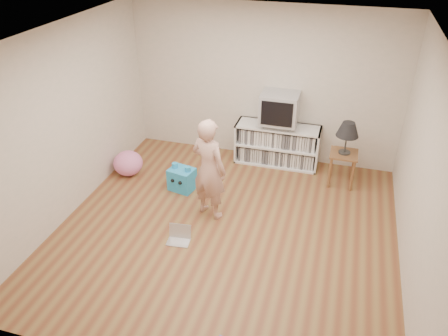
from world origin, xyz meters
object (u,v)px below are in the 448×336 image
object	(u,v)px
media_unit	(277,144)
person	(209,169)
table_lamp	(348,130)
dvd_deck	(279,124)
crt_tv	(280,108)
plush_pink	(128,163)
plush_blue	(182,179)
side_table	(343,161)
laptop	(179,236)

from	to	relation	value
media_unit	person	size ratio (longest dim) A/B	0.94
media_unit	person	distance (m)	1.90
table_lamp	dvd_deck	bearing A→B (deg)	161.41
crt_tv	person	world-z (taller)	person
crt_tv	plush_pink	bearing A→B (deg)	-155.22
media_unit	table_lamp	xyz separation A→B (m)	(1.10, -0.39, 0.59)
plush_blue	person	bearing A→B (deg)	-26.82
media_unit	dvd_deck	bearing A→B (deg)	-90.00
crt_tv	plush_blue	world-z (taller)	crt_tv
media_unit	person	world-z (taller)	person
dvd_deck	side_table	world-z (taller)	dvd_deck
crt_tv	table_lamp	bearing A→B (deg)	-18.43
table_lamp	media_unit	bearing A→B (deg)	160.68
table_lamp	laptop	world-z (taller)	table_lamp
person	plush_pink	xyz separation A→B (m)	(-1.62, 0.67, -0.54)
crt_tv	person	xyz separation A→B (m)	(-0.65, -1.72, -0.28)
laptop	plush_blue	bearing A→B (deg)	103.16
side_table	person	distance (m)	2.23
person	dvd_deck	bearing A→B (deg)	-90.43
table_lamp	person	xyz separation A→B (m)	(-1.75, -1.35, -0.20)
media_unit	side_table	world-z (taller)	media_unit
dvd_deck	side_table	bearing A→B (deg)	-18.59
media_unit	laptop	xyz separation A→B (m)	(-0.86, -2.41, -0.29)
laptop	side_table	bearing A→B (deg)	40.05
media_unit	crt_tv	bearing A→B (deg)	-90.00
table_lamp	plush_pink	bearing A→B (deg)	-168.57
plush_blue	plush_pink	distance (m)	1.03
side_table	table_lamp	size ratio (longest dim) A/B	1.07
dvd_deck	plush_blue	world-z (taller)	dvd_deck
plush_pink	dvd_deck	bearing A→B (deg)	24.85
person	plush_blue	distance (m)	0.96
crt_tv	laptop	size ratio (longest dim) A/B	1.88
side_table	plush_pink	xyz separation A→B (m)	(-3.37, -0.68, -0.21)
laptop	plush_blue	world-z (taller)	plush_blue
plush_pink	media_unit	bearing A→B (deg)	25.17
crt_tv	plush_blue	xyz separation A→B (m)	(-1.26, -1.23, -0.84)
media_unit	table_lamp	distance (m)	1.31
dvd_deck	laptop	world-z (taller)	dvd_deck
person	laptop	xyz separation A→B (m)	(-0.21, -0.67, -0.69)
media_unit	person	xyz separation A→B (m)	(-0.65, -1.74, 0.39)
dvd_deck	table_lamp	xyz separation A→B (m)	(1.10, -0.37, 0.21)
media_unit	laptop	world-z (taller)	media_unit
laptop	plush_pink	xyz separation A→B (m)	(-1.41, 1.35, 0.15)
dvd_deck	plush_pink	distance (m)	2.56
side_table	laptop	distance (m)	2.84
dvd_deck	crt_tv	size ratio (longest dim) A/B	0.75
media_unit	side_table	xyz separation A→B (m)	(1.10, -0.39, 0.07)
crt_tv	table_lamp	size ratio (longest dim) A/B	1.17
laptop	crt_tv	bearing A→B (deg)	64.35
plush_blue	plush_pink	world-z (taller)	plush_blue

